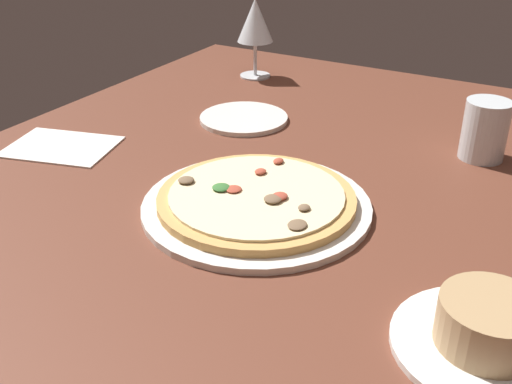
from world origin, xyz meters
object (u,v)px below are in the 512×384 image
at_px(wine_glass_far, 255,23).
at_px(water_glass, 484,133).
at_px(ramekin_on_saucer, 488,331).
at_px(paper_menu, 62,147).
at_px(pizza_main, 259,202).
at_px(side_plate, 244,118).

height_order(wine_glass_far, water_glass, wine_glass_far).
relative_size(ramekin_on_saucer, paper_menu, 1.05).
bearing_deg(pizza_main, ramekin_on_saucer, 68.14).
bearing_deg(water_glass, ramekin_on_saucer, 12.08).
bearing_deg(pizza_main, side_plate, -145.84).
relative_size(pizza_main, wine_glass_far, 1.83).
bearing_deg(pizza_main, wine_glass_far, -149.85).
bearing_deg(wine_glass_far, ramekin_on_saucer, 43.87).
bearing_deg(pizza_main, water_glass, 145.10).
xyz_separation_m(wine_glass_far, water_glass, (0.20, 0.55, -0.08)).
xyz_separation_m(wine_glass_far, side_plate, (0.25, 0.12, -0.12)).
bearing_deg(wine_glass_far, water_glass, 69.50).
distance_m(pizza_main, ramekin_on_saucer, 0.36).
distance_m(pizza_main, side_plate, 0.35).
height_order(pizza_main, paper_menu, pizza_main).
height_order(wine_glass_far, side_plate, wine_glass_far).
bearing_deg(paper_menu, ramekin_on_saucer, 62.84).
bearing_deg(ramekin_on_saucer, side_plate, -128.48).
distance_m(pizza_main, wine_glass_far, 0.63).
relative_size(wine_glass_far, paper_menu, 0.99).
height_order(pizza_main, side_plate, pizza_main).
height_order(ramekin_on_saucer, wine_glass_far, wine_glass_far).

